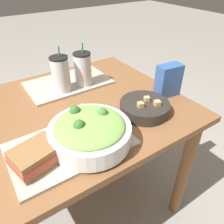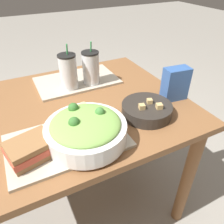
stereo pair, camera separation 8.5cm
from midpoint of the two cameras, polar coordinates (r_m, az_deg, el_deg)
ground_plane at (r=1.48m, az=-7.58°, el=-22.35°), size 12.00×12.00×0.00m
dining_table at (r=1.04m, az=-10.09°, el=-4.12°), size 1.12×0.82×0.71m
tray_near at (r=0.79m, az=-8.56°, el=-7.66°), size 0.42×0.26×0.01m
tray_far at (r=1.19m, az=-7.12°, el=8.07°), size 0.42×0.26×0.01m
salad_bowl at (r=0.75m, az=-3.64°, el=-4.58°), size 0.28×0.28×0.11m
soup_bowl at (r=0.92m, az=11.68°, el=0.60°), size 0.21×0.21×0.07m
sandwich_near at (r=0.73m, az=-17.39°, el=-9.37°), size 0.17×0.14×0.06m
baguette_near at (r=0.85m, az=-6.97°, el=-0.65°), size 0.12×0.09×0.07m
drink_cup_dark at (r=1.07m, az=-9.06°, el=10.01°), size 0.09×0.09×0.22m
drink_cup_red at (r=1.11m, az=-3.32°, el=11.13°), size 0.09×0.09×0.21m
chip_bag at (r=1.05m, az=18.51°, el=6.94°), size 0.12×0.08×0.15m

